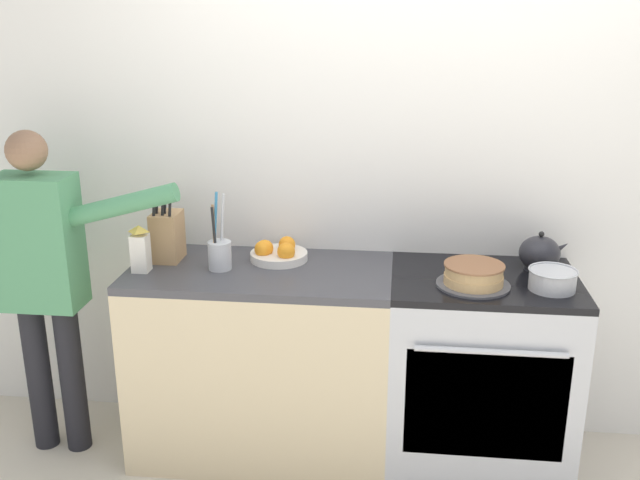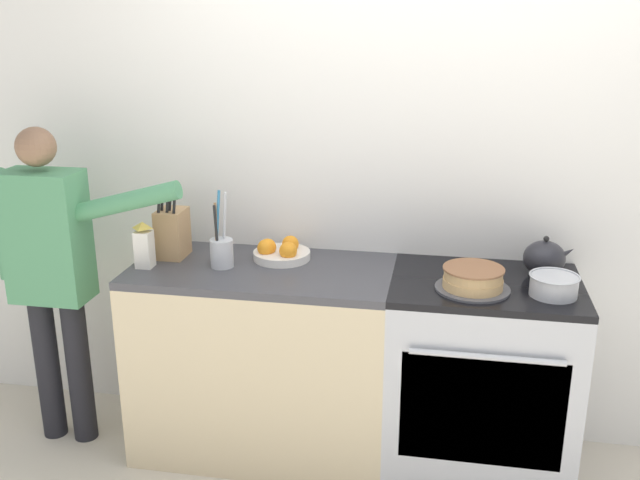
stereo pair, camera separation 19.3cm
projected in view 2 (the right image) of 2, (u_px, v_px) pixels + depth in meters
wall_back at (425, 167)px, 3.16m from camera, size 8.00×0.04×2.60m
counter_cabinet at (264, 359)px, 3.25m from camera, size 1.14×0.59×0.89m
stove_range at (479, 378)px, 3.08m from camera, size 0.78×0.62×0.89m
layer_cake at (473, 279)px, 2.85m from camera, size 0.30×0.30×0.09m
tea_kettle at (545, 258)px, 3.00m from camera, size 0.21×0.17×0.17m
mixing_bowl at (554, 285)px, 2.79m from camera, size 0.20×0.20×0.09m
knife_block at (172, 233)px, 3.21m from camera, size 0.12×0.16×0.32m
utensil_crock at (221, 250)px, 3.10m from camera, size 0.10×0.10×0.34m
fruit_bowl at (280, 252)px, 3.20m from camera, size 0.26×0.26×0.10m
milk_carton at (144, 246)px, 3.08m from camera, size 0.07×0.07×0.21m
person_baker at (52, 263)px, 3.18m from camera, size 0.89×0.20×1.50m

